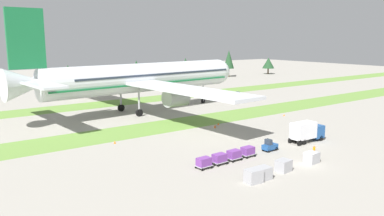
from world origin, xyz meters
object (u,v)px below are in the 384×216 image
(taxiway_marker_3, at_px, (115,142))
(ground_crew_marshaller, at_px, (314,150))
(baggage_tug, at_px, (270,146))
(uld_container_3, at_px, (312,157))
(cargo_dolly_third, at_px, (219,158))
(airliner, at_px, (138,78))
(cargo_dolly_lead, at_px, (248,151))
(uld_container_1, at_px, (254,176))
(taxiway_marker_2, at_px, (215,126))
(uld_container_2, at_px, (283,166))
(uld_container_0, at_px, (263,173))
(cargo_dolly_fourth, at_px, (204,162))
(catering_truck, at_px, (307,131))
(cargo_dolly_second, at_px, (234,154))
(pushback_tractor, at_px, (237,95))
(taxiway_marker_1, at_px, (218,124))
(taxiway_marker_0, at_px, (284,115))

(taxiway_marker_3, bearing_deg, ground_crew_marshaller, -48.65)
(baggage_tug, relative_size, uld_container_3, 1.32)
(ground_crew_marshaller, bearing_deg, cargo_dolly_third, 116.49)
(airliner, bearing_deg, cargo_dolly_lead, -9.06)
(cargo_dolly_third, bearing_deg, uld_container_1, -9.96)
(baggage_tug, xyz_separation_m, uld_container_3, (0.42, -7.72, -0.02))
(cargo_dolly_third, bearing_deg, baggage_tug, 90.00)
(cargo_dolly_lead, xyz_separation_m, taxiway_marker_2, (8.08, 17.65, -0.58))
(cargo_dolly_lead, relative_size, uld_container_2, 1.12)
(uld_container_0, relative_size, taxiway_marker_3, 4.01)
(airliner, relative_size, uld_container_2, 37.10)
(airliner, distance_m, ground_crew_marshaller, 47.86)
(cargo_dolly_fourth, bearing_deg, catering_truck, 89.18)
(cargo_dolly_second, height_order, uld_container_3, uld_container_3)
(cargo_dolly_fourth, distance_m, uld_container_0, 8.50)
(pushback_tractor, relative_size, uld_container_0, 1.34)
(baggage_tug, distance_m, catering_truck, 9.35)
(uld_container_0, height_order, uld_container_1, uld_container_1)
(cargo_dolly_lead, bearing_deg, uld_container_1, -42.29)
(taxiway_marker_1, bearing_deg, uld_container_0, -119.58)
(catering_truck, relative_size, pushback_tractor, 2.61)
(airliner, relative_size, uld_container_0, 37.10)
(cargo_dolly_fourth, xyz_separation_m, ground_crew_marshaller, (17.11, -5.50, 0.03))
(cargo_dolly_second, bearing_deg, taxiway_marker_2, 146.36)
(taxiway_marker_0, bearing_deg, taxiway_marker_2, 179.49)
(ground_crew_marshaller, relative_size, uld_container_3, 0.87)
(cargo_dolly_lead, distance_m, taxiway_marker_0, 33.62)
(airliner, xyz_separation_m, pushback_tractor, (34.75, 2.55, -7.64))
(uld_container_1, distance_m, taxiway_marker_2, 29.84)
(uld_container_2, bearing_deg, uld_container_3, -0.05)
(catering_truck, xyz_separation_m, uld_container_2, (-14.94, -7.69, -1.16))
(cargo_dolly_lead, bearing_deg, cargo_dolly_second, -90.00)
(taxiway_marker_0, bearing_deg, uld_container_0, -143.02)
(ground_crew_marshaller, bearing_deg, uld_container_3, 168.68)
(baggage_tug, relative_size, cargo_dolly_fourth, 1.17)
(taxiway_marker_1, xyz_separation_m, taxiway_marker_2, (-2.31, -1.65, 0.11))
(ground_crew_marshaller, xyz_separation_m, taxiway_marker_1, (1.97, 25.09, -0.72))
(baggage_tug, relative_size, uld_container_1, 1.32)
(cargo_dolly_lead, xyz_separation_m, uld_container_1, (-6.92, -8.14, -0.06))
(uld_container_3, distance_m, taxiway_marker_0, 34.18)
(cargo_dolly_fourth, distance_m, uld_container_3, 15.89)
(uld_container_1, relative_size, uld_container_2, 1.00)
(baggage_tug, bearing_deg, uld_container_2, -38.18)
(taxiway_marker_1, bearing_deg, cargo_dolly_lead, -118.27)
(uld_container_0, bearing_deg, airliner, 80.07)
(taxiway_marker_2, bearing_deg, baggage_tug, -99.91)
(cargo_dolly_second, height_order, pushback_tractor, pushback_tractor)
(airliner, height_order, uld_container_0, airliner)
(cargo_dolly_second, distance_m, cargo_dolly_third, 2.90)
(baggage_tug, height_order, cargo_dolly_third, baggage_tug)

